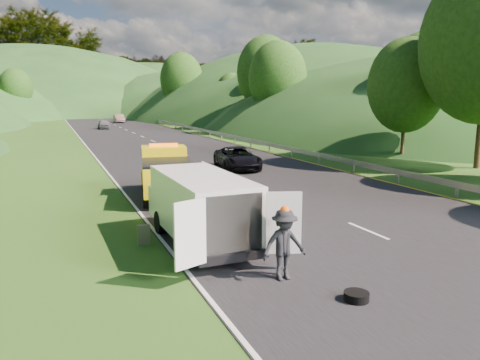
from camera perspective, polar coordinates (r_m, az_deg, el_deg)
name	(u,v)px	position (r m, az deg, el deg)	size (l,w,h in m)	color
ground	(265,226)	(17.12, 3.12, -5.58)	(320.00, 320.00, 0.00)	#38661E
road_surface	(142,137)	(55.99, -11.81, 5.19)	(14.00, 200.00, 0.02)	black
guardrail	(176,129)	(69.74, -7.78, 6.24)	(0.06, 140.00, 1.52)	gray
tree_line_right	(237,124)	(80.83, -0.33, 6.85)	(14.00, 140.00, 14.00)	#325D1B
hills_backdrop	(96,112)	(150.27, -17.18, 7.93)	(201.00, 288.60, 44.00)	#2D5B23
tow_truck	(166,173)	(21.77, -9.06, 0.90)	(2.99, 5.92, 2.43)	black
white_van	(200,205)	(14.79, -4.89, -3.02)	(3.48, 6.38, 2.26)	black
woman	(189,235)	(16.12, -6.20, -6.62)	(0.60, 0.44, 1.65)	white
child	(199,243)	(15.15, -4.98, -7.71)	(0.43, 0.34, 0.89)	#A4AB5B
worker	(284,280)	(12.31, 5.34, -12.02)	(1.19, 0.68, 1.84)	black
suitcase	(144,235)	(15.22, -11.66, -6.55)	(0.40, 0.22, 0.64)	#5C5A45
spare_tire	(356,301)	(11.41, 13.98, -14.14)	(0.59, 0.59, 0.20)	black
passing_suv	(237,169)	(30.30, -0.33, 1.34)	(2.33, 5.05, 1.40)	black
dist_car_a	(104,129)	(71.00, -16.26, 6.00)	(1.51, 3.76, 1.28)	#525257
dist_car_b	(119,123)	(87.43, -14.51, 6.78)	(1.58, 4.53, 1.49)	brown
dist_car_c	(92,118)	(108.95, -17.60, 7.23)	(1.87, 4.61, 1.34)	brown
dist_car_d	(98,115)	(124.72, -16.94, 7.58)	(1.51, 3.76, 1.28)	slate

